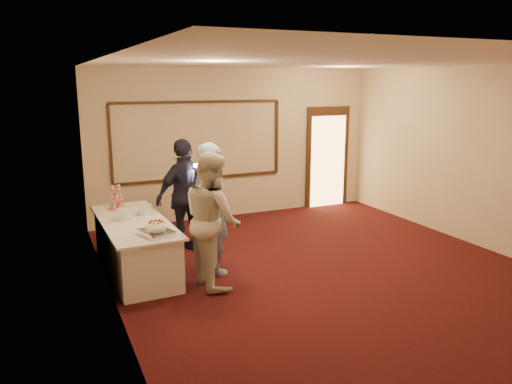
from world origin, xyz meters
The scene contains 14 objects.
floor centered at (0.00, 0.00, 0.00)m, with size 7.00×7.00×0.00m, color black.
room_walls centered at (0.00, 0.00, 2.03)m, with size 6.04×7.04×3.02m.
wall_molding centered at (-0.80, 3.47, 1.60)m, with size 3.45×0.04×1.55m.
doorway centered at (2.15, 3.45, 1.08)m, with size 1.05×0.07×2.20m.
buffet_table centered at (-2.55, 1.14, 0.39)m, with size 0.98×2.36×0.77m.
pavlova_tray centered at (-2.41, 0.32, 0.85)m, with size 0.45×0.52×0.18m.
cupcake_stand centered at (-2.66, 1.93, 0.92)m, with size 0.29×0.29×0.42m.
plate_stack_a centered at (-2.66, 1.22, 0.85)m, with size 0.20×0.20×0.17m.
plate_stack_b centered at (-2.32, 1.40, 0.85)m, with size 0.19×0.19×0.15m.
tart centered at (-2.30, 0.78, 0.79)m, with size 0.25×0.25×0.05m.
man centered at (-1.52, 0.66, 0.96)m, with size 0.70×0.46×1.91m, color #93AAE1.
woman centered at (-1.66, 0.23, 0.92)m, with size 0.89×0.70×1.84m, color beige.
guest centered at (-1.61, 1.69, 0.93)m, with size 1.09×0.45×1.86m, color black.
camera_flash centered at (-1.45, 1.59, 1.43)m, with size 0.07×0.04×0.05m, color white.
Camera 1 is at (-3.75, -5.93, 2.74)m, focal length 35.00 mm.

